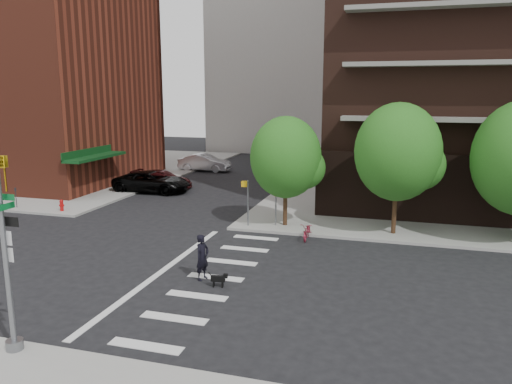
{
  "coord_description": "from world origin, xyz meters",
  "views": [
    {
      "loc": [
        10.19,
        -18.51,
        7.66
      ],
      "look_at": [
        3.0,
        6.0,
        2.5
      ],
      "focal_mm": 35.0,
      "sensor_mm": 36.0,
      "label": 1
    }
  ],
  "objects_px": {
    "traffic_signal": "(8,268)",
    "parked_car_silver": "(205,163)",
    "fire_hydrant": "(62,205)",
    "parked_car_maroon": "(162,179)",
    "dog_walker": "(202,257)",
    "parked_car_black": "(152,182)",
    "scooter": "(307,231)"
  },
  "relations": [
    {
      "from": "parked_car_black",
      "to": "dog_walker",
      "type": "bearing_deg",
      "value": -148.98
    },
    {
      "from": "parked_car_maroon",
      "to": "parked_car_silver",
      "type": "xyz_separation_m",
      "value": [
        0.0,
        9.03,
        0.12
      ]
    },
    {
      "from": "scooter",
      "to": "dog_walker",
      "type": "xyz_separation_m",
      "value": [
        -3.11,
        -6.84,
        0.5
      ]
    },
    {
      "from": "fire_hydrant",
      "to": "parked_car_maroon",
      "type": "distance_m",
      "value": 9.81
    },
    {
      "from": "scooter",
      "to": "parked_car_black",
      "type": "bearing_deg",
      "value": 145.67
    },
    {
      "from": "fire_hydrant",
      "to": "parked_car_maroon",
      "type": "relative_size",
      "value": 0.15
    },
    {
      "from": "fire_hydrant",
      "to": "dog_walker",
      "type": "relative_size",
      "value": 0.38
    },
    {
      "from": "parked_car_black",
      "to": "scooter",
      "type": "bearing_deg",
      "value": -126.22
    },
    {
      "from": "parked_car_maroon",
      "to": "parked_car_black",
      "type": "bearing_deg",
      "value": 179.8
    },
    {
      "from": "traffic_signal",
      "to": "parked_car_silver",
      "type": "height_order",
      "value": "traffic_signal"
    },
    {
      "from": "parked_car_maroon",
      "to": "fire_hydrant",
      "type": "bearing_deg",
      "value": 166.24
    },
    {
      "from": "parked_car_black",
      "to": "parked_car_silver",
      "type": "relative_size",
      "value": 1.16
    },
    {
      "from": "traffic_signal",
      "to": "parked_car_maroon",
      "type": "height_order",
      "value": "traffic_signal"
    },
    {
      "from": "parked_car_silver",
      "to": "parked_car_black",
      "type": "bearing_deg",
      "value": 179.47
    },
    {
      "from": "traffic_signal",
      "to": "scooter",
      "type": "relative_size",
      "value": 3.43
    },
    {
      "from": "traffic_signal",
      "to": "dog_walker",
      "type": "xyz_separation_m",
      "value": [
        3.03,
        7.15,
        -1.74
      ]
    },
    {
      "from": "parked_car_silver",
      "to": "traffic_signal",
      "type": "bearing_deg",
      "value": -167.66
    },
    {
      "from": "scooter",
      "to": "dog_walker",
      "type": "bearing_deg",
      "value": -115.6
    },
    {
      "from": "traffic_signal",
      "to": "parked_car_black",
      "type": "height_order",
      "value": "traffic_signal"
    },
    {
      "from": "traffic_signal",
      "to": "parked_car_black",
      "type": "bearing_deg",
      "value": 108.54
    },
    {
      "from": "traffic_signal",
      "to": "dog_walker",
      "type": "bearing_deg",
      "value": 67.06
    },
    {
      "from": "parked_car_silver",
      "to": "dog_walker",
      "type": "bearing_deg",
      "value": -158.59
    },
    {
      "from": "parked_car_black",
      "to": "traffic_signal",
      "type": "bearing_deg",
      "value": -164.52
    },
    {
      "from": "traffic_signal",
      "to": "parked_car_silver",
      "type": "distance_m",
      "value": 34.78
    },
    {
      "from": "fire_hydrant",
      "to": "parked_car_silver",
      "type": "xyz_separation_m",
      "value": [
        2.3,
        18.56,
        0.28
      ]
    },
    {
      "from": "fire_hydrant",
      "to": "parked_car_silver",
      "type": "relative_size",
      "value": 0.14
    },
    {
      "from": "fire_hydrant",
      "to": "parked_car_maroon",
      "type": "height_order",
      "value": "parked_car_maroon"
    },
    {
      "from": "parked_car_silver",
      "to": "scooter",
      "type": "relative_size",
      "value": 2.89
    },
    {
      "from": "parked_car_black",
      "to": "scooter",
      "type": "height_order",
      "value": "parked_car_black"
    },
    {
      "from": "parked_car_black",
      "to": "parked_car_silver",
      "type": "xyz_separation_m",
      "value": [
        0.0,
        10.81,
        0.02
      ]
    },
    {
      "from": "scooter",
      "to": "dog_walker",
      "type": "distance_m",
      "value": 7.53
    },
    {
      "from": "traffic_signal",
      "to": "parked_car_silver",
      "type": "xyz_separation_m",
      "value": [
        -7.73,
        33.86,
        -1.87
      ]
    }
  ]
}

